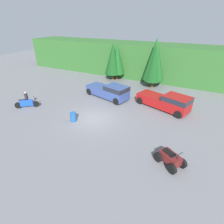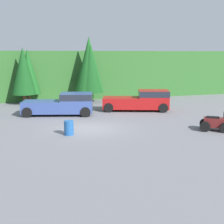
# 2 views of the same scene
# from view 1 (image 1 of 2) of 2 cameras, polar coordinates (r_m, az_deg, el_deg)

# --- Properties ---
(ground_plane) EXTENTS (80.00, 80.00, 0.00)m
(ground_plane) POSITION_cam_1_polar(r_m,az_deg,el_deg) (17.09, -5.85, -2.17)
(ground_plane) COLOR slate
(hillside_backdrop) EXTENTS (44.00, 6.00, 5.18)m
(hillside_backdrop) POSITION_cam_1_polar(r_m,az_deg,el_deg) (30.04, 11.08, 16.19)
(hillside_backdrop) COLOR #2D6028
(hillside_backdrop) RESTS_ON ground_plane
(tree_left) EXTENTS (2.42, 2.42, 5.51)m
(tree_left) POSITION_cam_1_polar(r_m,az_deg,el_deg) (27.40, 0.29, 16.94)
(tree_left) COLOR brown
(tree_left) RESTS_ON ground_plane
(tree_mid_left) EXTENTS (2.35, 2.35, 5.35)m
(tree_mid_left) POSITION_cam_1_polar(r_m,az_deg,el_deg) (27.68, 1.65, 16.84)
(tree_mid_left) COLOR brown
(tree_mid_left) RESTS_ON ground_plane
(tree_mid_right) EXTENTS (2.89, 2.89, 6.57)m
(tree_mid_right) POSITION_cam_1_polar(r_m,az_deg,el_deg) (24.78, 13.85, 16.43)
(tree_mid_right) COLOR brown
(tree_mid_right) RESTS_ON ground_plane
(tree_right) EXTENTS (2.53, 2.53, 5.75)m
(tree_right) POSITION_cam_1_polar(r_m,az_deg,el_deg) (24.59, 13.67, 15.20)
(tree_right) COLOR brown
(tree_right) RESTS_ON ground_plane
(pickup_truck_red) EXTENTS (5.97, 3.61, 1.79)m
(pickup_truck_red) POSITION_cam_1_polar(r_m,az_deg,el_deg) (19.23, 17.56, 3.39)
(pickup_truck_red) COLOR maroon
(pickup_truck_red) RESTS_ON ground_plane
(pickup_truck_second) EXTENTS (5.86, 3.29, 1.79)m
(pickup_truck_second) POSITION_cam_1_polar(r_m,az_deg,el_deg) (21.07, -0.65, 6.91)
(pickup_truck_second) COLOR #334784
(pickup_truck_second) RESTS_ON ground_plane
(dirt_bike) EXTENTS (1.98, 1.63, 1.19)m
(dirt_bike) POSITION_cam_1_polar(r_m,az_deg,el_deg) (21.04, -26.10, 2.54)
(dirt_bike) COLOR black
(dirt_bike) RESTS_ON ground_plane
(quad_atv) EXTENTS (2.21, 1.99, 1.20)m
(quad_atv) POSITION_cam_1_polar(r_m,az_deg,el_deg) (12.49, 18.40, -14.22)
(quad_atv) COLOR black
(quad_atv) RESTS_ON ground_plane
(rider_person) EXTENTS (0.45, 0.45, 1.67)m
(rider_person) POSITION_cam_1_polar(r_m,az_deg,el_deg) (21.29, -26.10, 4.04)
(rider_person) COLOR brown
(rider_person) RESTS_ON ground_plane
(steel_barrel) EXTENTS (0.58, 0.58, 0.88)m
(steel_barrel) POSITION_cam_1_polar(r_m,az_deg,el_deg) (16.80, -12.53, -1.58)
(steel_barrel) COLOR #1E5193
(steel_barrel) RESTS_ON ground_plane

